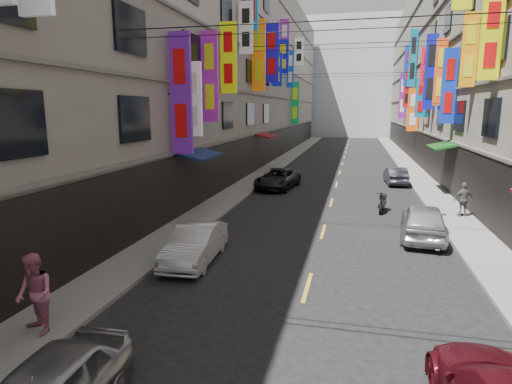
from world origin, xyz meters
The scene contains 16 objects.
sidewalk_left centered at (-6.00, 42.00, 0.06)m, with size 2.00×90.00×0.12m, color slate.
sidewalk_right centered at (6.00, 42.00, 0.06)m, with size 2.00×90.00×0.12m, color slate.
building_row_left centered at (-11.99, 42.00, 9.49)m, with size 10.14×90.00×19.00m.
building_row_right centered at (11.99, 42.00, 9.49)m, with size 10.14×90.00×19.00m.
haze_block centered at (0.00, 92.00, 11.00)m, with size 18.00×8.00×22.00m, color #A8B0BC.
shop_signage centered at (-0.23, 35.40, 9.06)m, with size 14.00×55.00×12.49m.
street_awnings centered at (-1.26, 26.00, 3.00)m, with size 13.99×35.20×0.41m.
overhead_cables centered at (0.00, 30.00, 8.80)m, with size 14.00×38.04×1.24m.
lane_markings centered at (0.00, 39.00, 0.00)m, with size 0.12×80.20×0.01m.
scooter_far_right centered at (2.66, 28.38, 0.44)m, with size 0.58×1.80×1.14m.
car_left_mid centered at (-4.00, 19.28, 0.64)m, with size 1.35×3.88×1.28m, color silver.
car_left_far centered at (-3.75, 33.67, 0.65)m, with size 2.17×4.71×1.31m, color black.
car_right_mid centered at (4.00, 23.89, 0.73)m, with size 1.73×4.30×1.47m, color silver.
car_right_far centered at (4.00, 37.13, 0.61)m, with size 1.28×3.68×1.21m, color #2A2932.
pedestrian_lfar centered at (-5.70, 13.75, 1.06)m, with size 0.91×0.63×1.88m, color #C36787.
pedestrian_rfar centered at (6.33, 27.78, 0.94)m, with size 0.96×0.55×1.64m, color #59595C.
Camera 1 is at (1.23, 6.11, 5.15)m, focal length 30.00 mm.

